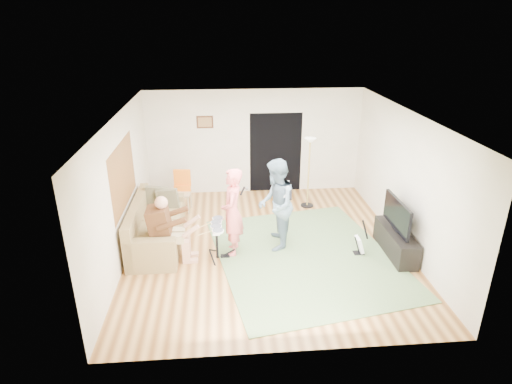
% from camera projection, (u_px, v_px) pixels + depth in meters
% --- Properties ---
extents(floor, '(6.00, 6.00, 0.00)m').
position_uv_depth(floor, '(266.00, 246.00, 8.76)').
color(floor, brown).
rests_on(floor, ground).
extents(walls, '(5.50, 6.00, 2.70)m').
position_uv_depth(walls, '(267.00, 184.00, 8.24)').
color(walls, silver).
rests_on(walls, floor).
extents(ceiling, '(6.00, 6.00, 0.00)m').
position_uv_depth(ceiling, '(268.00, 115.00, 7.73)').
color(ceiling, white).
rests_on(ceiling, walls).
extents(window_blinds, '(0.00, 2.05, 2.05)m').
position_uv_depth(window_blinds, '(123.00, 175.00, 8.14)').
color(window_blinds, brown).
rests_on(window_blinds, walls).
extents(doorway, '(2.10, 0.00, 2.10)m').
position_uv_depth(doorway, '(276.00, 153.00, 11.15)').
color(doorway, black).
rests_on(doorway, walls).
extents(picture_frame, '(0.42, 0.03, 0.32)m').
position_uv_depth(picture_frame, '(205.00, 122.00, 10.69)').
color(picture_frame, '#3F2314').
rests_on(picture_frame, walls).
extents(area_rug, '(3.92, 4.47, 0.02)m').
position_uv_depth(area_rug, '(305.00, 256.00, 8.37)').
color(area_rug, '#567346').
rests_on(area_rug, floor).
extents(sofa, '(0.94, 2.27, 0.92)m').
position_uv_depth(sofa, '(153.00, 231.00, 8.71)').
color(sofa, olive).
rests_on(sofa, floor).
extents(drummer, '(0.86, 0.48, 1.33)m').
position_uv_depth(drummer, '(170.00, 236.00, 8.06)').
color(drummer, '#502D16').
rests_on(drummer, sofa).
extents(drum_kit, '(0.41, 0.73, 0.75)m').
position_uv_depth(drum_kit, '(217.00, 243.00, 8.20)').
color(drum_kit, black).
rests_on(drum_kit, floor).
extents(singer, '(0.49, 0.68, 1.75)m').
position_uv_depth(singer, '(232.00, 212.00, 8.18)').
color(singer, '#EA6667').
rests_on(singer, floor).
extents(microphone, '(0.06, 0.06, 0.24)m').
position_uv_depth(microphone, '(242.00, 191.00, 8.03)').
color(microphone, black).
rests_on(microphone, singer).
extents(guitarist, '(0.82, 0.98, 1.84)m').
position_uv_depth(guitarist, '(276.00, 205.00, 8.39)').
color(guitarist, slate).
rests_on(guitarist, floor).
extents(guitar_held, '(0.22, 0.61, 0.26)m').
position_uv_depth(guitar_held, '(286.00, 189.00, 8.28)').
color(guitar_held, white).
rests_on(guitar_held, guitarist).
extents(guitar_spare, '(0.27, 0.24, 0.74)m').
position_uv_depth(guitar_spare, '(360.00, 244.00, 8.38)').
color(guitar_spare, black).
rests_on(guitar_spare, floor).
extents(torchiere_lamp, '(0.31, 0.31, 1.73)m').
position_uv_depth(torchiere_lamp, '(309.00, 160.00, 10.14)').
color(torchiere_lamp, black).
rests_on(torchiere_lamp, floor).
extents(dining_chair, '(0.46, 0.48, 0.98)m').
position_uv_depth(dining_chair, '(182.00, 197.00, 10.23)').
color(dining_chair, tan).
rests_on(dining_chair, floor).
extents(tv_cabinet, '(0.40, 1.40, 0.50)m').
position_uv_depth(tv_cabinet, '(396.00, 242.00, 8.39)').
color(tv_cabinet, black).
rests_on(tv_cabinet, floor).
extents(television, '(0.06, 1.17, 0.58)m').
position_uv_depth(television, '(397.00, 214.00, 8.16)').
color(television, black).
rests_on(television, tv_cabinet).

